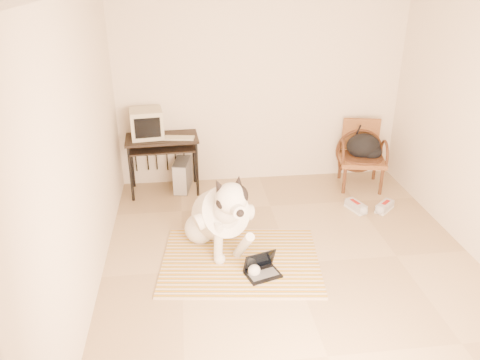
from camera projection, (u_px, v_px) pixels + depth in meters
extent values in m
plane|color=tan|center=(292.00, 263.00, 5.02)|extent=(4.50, 4.50, 0.00)
plane|color=beige|center=(261.00, 89.00, 6.48)|extent=(4.50, 0.00, 4.50)
plane|color=beige|center=(400.00, 298.00, 2.43)|extent=(4.50, 0.00, 4.50)
plane|color=beige|center=(83.00, 155.00, 4.23)|extent=(0.00, 4.50, 4.50)
cube|color=#BD7A12|center=(241.00, 291.00, 4.59)|extent=(1.70, 0.46, 0.02)
cube|color=#447F34|center=(241.00, 275.00, 4.82)|extent=(1.70, 0.46, 0.02)
cube|color=#653775|center=(241.00, 261.00, 5.05)|extent=(1.70, 0.46, 0.02)
cube|color=gold|center=(241.00, 247.00, 5.29)|extent=(1.70, 0.46, 0.02)
cube|color=#CBB395|center=(241.00, 235.00, 5.52)|extent=(1.70, 0.46, 0.02)
sphere|color=silver|center=(200.00, 228.00, 5.34)|extent=(0.35, 0.35, 0.35)
sphere|color=silver|center=(228.00, 223.00, 5.46)|extent=(0.35, 0.35, 0.35)
ellipsoid|color=silver|center=(214.00, 224.00, 5.38)|extent=(0.43, 0.39, 0.36)
ellipsoid|color=silver|center=(220.00, 214.00, 5.10)|extent=(0.64, 0.89, 0.76)
cylinder|color=silver|center=(220.00, 213.00, 5.11)|extent=(0.68, 0.80, 0.70)
sphere|color=silver|center=(227.00, 210.00, 4.84)|extent=(0.30, 0.30, 0.30)
sphere|color=silver|center=(231.00, 198.00, 4.67)|extent=(0.32, 0.32, 0.32)
ellipsoid|color=black|center=(236.00, 196.00, 4.68)|extent=(0.25, 0.28, 0.24)
cylinder|color=silver|center=(237.00, 209.00, 4.57)|extent=(0.18, 0.20, 0.14)
sphere|color=black|center=(240.00, 213.00, 4.49)|extent=(0.08, 0.08, 0.08)
cone|color=black|center=(219.00, 186.00, 4.64)|extent=(0.17, 0.18, 0.20)
cone|color=black|center=(238.00, 182.00, 4.71)|extent=(0.17, 0.19, 0.20)
torus|color=silver|center=(228.00, 206.00, 4.80)|extent=(0.31, 0.22, 0.26)
cylinder|color=silver|center=(218.00, 241.00, 4.94)|extent=(0.13, 0.17, 0.49)
cylinder|color=silver|center=(243.00, 246.00, 4.91)|extent=(0.21, 0.45, 0.49)
sphere|color=silver|center=(220.00, 259.00, 5.00)|extent=(0.12, 0.12, 0.12)
sphere|color=silver|center=(254.00, 271.00, 4.80)|extent=(0.13, 0.13, 0.13)
cone|color=black|center=(205.00, 223.00, 5.69)|extent=(0.34, 0.45, 0.12)
cube|color=black|center=(263.00, 274.00, 4.79)|extent=(0.40, 0.34, 0.02)
cube|color=#4E4E51|center=(263.00, 274.00, 4.78)|extent=(0.32, 0.22, 0.00)
cube|color=black|center=(259.00, 260.00, 4.81)|extent=(0.35, 0.18, 0.22)
cube|color=black|center=(260.00, 261.00, 4.81)|extent=(0.31, 0.16, 0.20)
cube|color=black|center=(162.00, 138.00, 6.29)|extent=(0.99, 0.59, 0.03)
cube|color=black|center=(162.00, 148.00, 6.30)|extent=(0.88, 0.48, 0.02)
cylinder|color=black|center=(131.00, 175.00, 6.19)|extent=(0.04, 0.04, 0.77)
cylinder|color=black|center=(132.00, 162.00, 6.59)|extent=(0.04, 0.04, 0.77)
cylinder|color=black|center=(197.00, 170.00, 6.33)|extent=(0.04, 0.04, 0.77)
cylinder|color=black|center=(194.00, 158.00, 6.73)|extent=(0.04, 0.04, 0.77)
cube|color=#B0A78A|center=(147.00, 123.00, 6.22)|extent=(0.47, 0.45, 0.38)
cube|color=black|center=(148.00, 128.00, 6.05)|extent=(0.33, 0.06, 0.27)
cube|color=#B0A78A|center=(179.00, 138.00, 6.22)|extent=(0.41, 0.20, 0.03)
cube|color=#4E4E51|center=(182.00, 175.00, 6.59)|extent=(0.27, 0.48, 0.43)
cube|color=#B8B8BD|center=(180.00, 182.00, 6.38)|extent=(0.18, 0.04, 0.41)
cube|color=brown|center=(362.00, 160.00, 6.60)|extent=(0.71, 0.70, 0.06)
cylinder|color=#32190D|center=(362.00, 157.00, 6.58)|extent=(0.57, 0.57, 0.04)
cube|color=brown|center=(361.00, 134.00, 6.72)|extent=(0.52, 0.14, 0.46)
cylinder|color=#32190D|center=(344.00, 181.00, 6.48)|extent=(0.05, 0.05, 0.38)
cylinder|color=#32190D|center=(340.00, 166.00, 6.94)|extent=(0.05, 0.05, 0.38)
cylinder|color=#32190D|center=(381.00, 182.00, 6.44)|extent=(0.05, 0.05, 0.38)
cylinder|color=#32190D|center=(375.00, 167.00, 6.90)|extent=(0.05, 0.05, 0.38)
ellipsoid|color=black|center=(363.00, 146.00, 6.56)|extent=(0.47, 0.39, 0.35)
ellipsoid|color=black|center=(372.00, 152.00, 6.53)|extent=(0.29, 0.24, 0.20)
cube|color=silver|center=(355.00, 209.00, 6.10)|extent=(0.23, 0.35, 0.03)
cube|color=gray|center=(356.00, 206.00, 6.08)|extent=(0.22, 0.34, 0.10)
cube|color=maroon|center=(356.00, 203.00, 6.06)|extent=(0.11, 0.17, 0.02)
cube|color=silver|center=(384.00, 209.00, 6.10)|extent=(0.32, 0.30, 0.03)
cube|color=gray|center=(385.00, 206.00, 6.08)|extent=(0.31, 0.29, 0.10)
cube|color=maroon|center=(385.00, 203.00, 6.06)|extent=(0.15, 0.14, 0.02)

